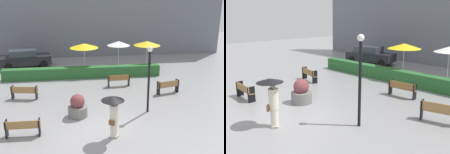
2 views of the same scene
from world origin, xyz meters
TOP-DOWN VIEW (x-y plane):
  - ground_plane at (0.00, 0.00)m, footprint 60.00×60.00m
  - bench_far_left at (-4.26, 4.46)m, footprint 1.63×0.61m
  - bench_near_left at (-3.58, -0.25)m, footprint 1.60×0.41m
  - bench_far_right at (4.81, 4.25)m, footprint 1.55×0.68m
  - bench_back_row at (1.86, 6.06)m, footprint 1.58×0.44m
  - pedestrian_with_umbrella at (0.49, -0.88)m, footprint 1.03×1.03m
  - planter_pot at (-1.06, 1.57)m, footprint 1.03×1.03m
  - lamp_post at (2.76, 1.64)m, footprint 0.28×0.28m
  - patio_umbrella_yellow at (-0.35, 9.55)m, footprint 2.24×2.24m
  - patio_umbrella_white at (2.47, 10.12)m, footprint 1.87×1.87m
  - patio_umbrella_yellow_far at (4.83, 9.98)m, footprint 2.19×2.19m
  - hedge_strip at (-0.53, 8.40)m, footprint 11.88×0.70m
  - building_facade at (0.00, 16.00)m, footprint 28.00×1.20m
  - parked_car at (-5.40, 12.11)m, footprint 4.47×2.64m

SIDE VIEW (x-z plane):
  - ground_plane at x=0.00m, z-range 0.00..0.00m
  - hedge_strip at x=-0.53m, z-range 0.00..0.84m
  - bench_near_left at x=-3.58m, z-range 0.07..0.89m
  - bench_far_left at x=-4.26m, z-range 0.08..0.91m
  - bench_back_row at x=1.86m, z-range 0.08..0.92m
  - bench_far_right at x=4.81m, z-range 0.08..0.94m
  - planter_pot at x=-1.06m, z-range -0.09..1.15m
  - parked_car at x=-5.40m, z-range 0.03..1.60m
  - pedestrian_with_umbrella at x=0.49m, z-range 0.33..2.32m
  - patio_umbrella_yellow_far at x=4.83m, z-range 1.03..3.45m
  - lamp_post at x=2.76m, z-range 0.43..4.08m
  - patio_umbrella_yellow at x=-0.35m, z-range 1.04..3.48m
  - patio_umbrella_white at x=2.47m, z-range 1.04..3.49m
  - building_facade at x=0.00m, z-range 0.00..8.25m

